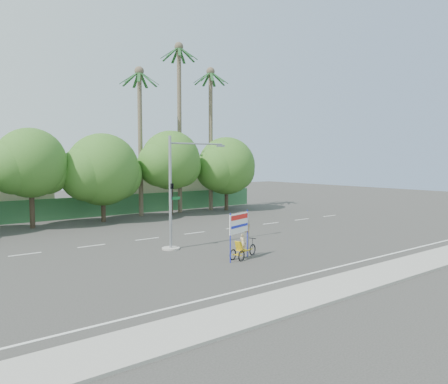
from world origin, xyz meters
TOP-DOWN VIEW (x-y plane):
  - ground at (0.00, 0.00)m, footprint 120.00×120.00m
  - sidewalk_near at (0.00, -7.50)m, footprint 50.00×2.40m
  - fence at (0.00, 21.50)m, footprint 38.00×0.08m
  - building_right at (8.00, 26.00)m, footprint 14.00×8.00m
  - tree_left at (-7.05, 18.00)m, footprint 6.66×5.60m
  - tree_center at (-1.05, 18.00)m, footprint 7.62×6.40m
  - tree_right at (5.95, 18.00)m, footprint 6.90×5.80m
  - tree_far_right at (12.95, 18.00)m, footprint 7.38×6.20m
  - palm_tall at (8.00, 19.50)m, footprint 3.73×3.79m
  - palm_mid at (12.00, 19.50)m, footprint 3.73×3.79m
  - palm_short at (3.50, 19.50)m, footprint 3.73×3.79m
  - traffic_signal at (-2.20, 3.98)m, footprint 4.72×1.10m
  - trike_billboard at (-0.73, -0.69)m, footprint 2.66×1.15m

SIDE VIEW (x-z plane):
  - ground at x=0.00m, z-range 0.00..0.00m
  - sidewalk_near at x=0.00m, z-range 0.00..0.12m
  - fence at x=0.00m, z-range 0.00..2.00m
  - trike_billboard at x=-0.73m, z-range -0.27..2.46m
  - building_right at x=8.00m, z-range 0.00..3.60m
  - traffic_signal at x=-2.20m, z-range -0.58..6.42m
  - tree_center at x=-1.05m, z-range 0.54..8.39m
  - tree_far_right at x=12.95m, z-range 0.68..8.61m
  - tree_left at x=-7.05m, z-range 1.02..9.09m
  - tree_right at x=5.95m, z-range 1.06..9.42m
  - palm_short at x=3.50m, z-range 1.64..16.09m
  - palm_mid at x=12.00m, z-range 1.67..17.12m
  - palm_tall at x=8.00m, z-range 1.74..19.19m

